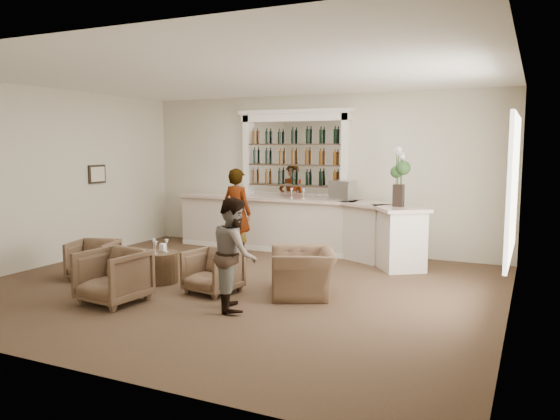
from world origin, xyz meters
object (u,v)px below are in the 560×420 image
object	(u,v)px
armchair_center	(113,276)
flower_vase	(399,173)
armchair_far	(303,272)
sommelier	(237,213)
armchair_left	(94,260)
bar_counter	(300,226)
guest	(235,254)
espresso_machine	(343,190)
armchair_right	(213,271)
cocktail_table	(159,267)

from	to	relation	value
armchair_center	flower_vase	world-z (taller)	flower_vase
armchair_far	flower_vase	world-z (taller)	flower_vase
sommelier	flower_vase	size ratio (longest dim) A/B	1.68
armchair_center	armchair_far	size ratio (longest dim) A/B	0.80
armchair_left	bar_counter	bearing A→B (deg)	41.31
guest	espresso_machine	world-z (taller)	guest
armchair_center	espresso_machine	world-z (taller)	espresso_machine
sommelier	armchair_center	world-z (taller)	sommelier
espresso_machine	flower_vase	world-z (taller)	flower_vase
armchair_right	espresso_machine	bearing A→B (deg)	86.37
guest	armchair_right	size ratio (longest dim) A/B	2.10
armchair_far	sommelier	bearing A→B (deg)	-158.16
armchair_far	flower_vase	xyz separation A→B (m)	(0.87, 2.40, 1.39)
guest	flower_vase	world-z (taller)	flower_vase
bar_counter	guest	bearing A→B (deg)	-79.79
armchair_center	bar_counter	bearing A→B (deg)	84.04
bar_counter	armchair_center	xyz separation A→B (m)	(-0.99, -4.50, -0.19)
armchair_right	armchair_far	world-z (taller)	armchair_far
armchair_far	armchair_center	bearing A→B (deg)	-82.15
sommelier	espresso_machine	distance (m)	2.18
armchair_left	armchair_center	size ratio (longest dim) A/B	0.86
sommelier	guest	bearing A→B (deg)	128.54
armchair_right	armchair_far	bearing A→B (deg)	30.98
sommelier	armchair_far	xyz separation A→B (m)	(2.31, -2.08, -0.55)
sommelier	armchair_far	bearing A→B (deg)	147.50
sommelier	armchair_left	distance (m)	3.01
armchair_left	armchair_right	bearing A→B (deg)	-13.08
guest	armchair_left	bearing A→B (deg)	48.56
sommelier	armchair_left	size ratio (longest dim) A/B	2.46
armchair_right	flower_vase	size ratio (longest dim) A/B	0.69
espresso_machine	flower_vase	size ratio (longest dim) A/B	0.42
guest	armchair_center	world-z (taller)	guest
armchair_center	armchair_right	size ratio (longest dim) A/B	1.15
guest	armchair_right	world-z (taller)	guest
flower_vase	armchair_center	bearing A→B (deg)	-128.60
sommelier	armchair_center	bearing A→B (deg)	99.85
cocktail_table	armchair_far	distance (m)	2.46
sommelier	armchair_center	size ratio (longest dim) A/B	2.11
cocktail_table	armchair_right	bearing A→B (deg)	-8.54
bar_counter	armchair_left	distance (m)	4.22
armchair_left	cocktail_table	bearing A→B (deg)	-1.79
cocktail_table	flower_vase	size ratio (longest dim) A/B	0.59
cocktail_table	flower_vase	world-z (taller)	flower_vase
flower_vase	cocktail_table	bearing A→B (deg)	-140.60
armchair_left	armchair_center	xyz separation A→B (m)	(1.29, -0.95, 0.06)
armchair_center	flower_vase	size ratio (longest dim) A/B	0.80
armchair_right	cocktail_table	bearing A→B (deg)	-178.04
cocktail_table	sommelier	size ratio (longest dim) A/B	0.35
espresso_machine	sommelier	bearing A→B (deg)	-141.68
cocktail_table	guest	xyz separation A→B (m)	(1.86, -0.73, 0.52)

